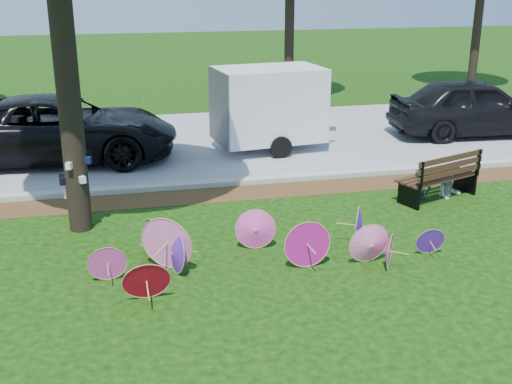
{
  "coord_description": "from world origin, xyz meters",
  "views": [
    {
      "loc": [
        -1.99,
        -9.06,
        4.84
      ],
      "look_at": [
        0.5,
        2.0,
        0.9
      ],
      "focal_mm": 45.0,
      "sensor_mm": 36.0,
      "label": 1
    }
  ],
  "objects_px": {
    "black_van": "(59,129)",
    "park_bench": "(437,176)",
    "cargo_trailer": "(269,104)",
    "person_left": "(422,170)",
    "parasol_pile": "(250,244)",
    "person_right": "(451,172)",
    "dark_pickup": "(475,107)"
  },
  "relations": [
    {
      "from": "person_left",
      "to": "black_van",
      "type": "bearing_deg",
      "value": 154.85
    },
    {
      "from": "person_right",
      "to": "black_van",
      "type": "bearing_deg",
      "value": 155.41
    },
    {
      "from": "cargo_trailer",
      "to": "black_van",
      "type": "bearing_deg",
      "value": 171.11
    },
    {
      "from": "person_left",
      "to": "person_right",
      "type": "xyz_separation_m",
      "value": [
        0.7,
        0.0,
        -0.09
      ]
    },
    {
      "from": "parasol_pile",
      "to": "cargo_trailer",
      "type": "distance_m",
      "value": 7.61
    },
    {
      "from": "black_van",
      "to": "dark_pickup",
      "type": "distance_m",
      "value": 12.23
    },
    {
      "from": "person_right",
      "to": "person_left",
      "type": "bearing_deg",
      "value": -175.08
    },
    {
      "from": "person_left",
      "to": "person_right",
      "type": "height_order",
      "value": "person_left"
    },
    {
      "from": "black_van",
      "to": "person_right",
      "type": "bearing_deg",
      "value": -112.88
    },
    {
      "from": "dark_pickup",
      "to": "parasol_pile",
      "type": "bearing_deg",
      "value": 135.18
    },
    {
      "from": "black_van",
      "to": "person_left",
      "type": "bearing_deg",
      "value": -114.98
    },
    {
      "from": "parasol_pile",
      "to": "park_bench",
      "type": "height_order",
      "value": "park_bench"
    },
    {
      "from": "dark_pickup",
      "to": "person_left",
      "type": "bearing_deg",
      "value": 144.02
    },
    {
      "from": "cargo_trailer",
      "to": "person_right",
      "type": "xyz_separation_m",
      "value": [
        3.02,
        -4.75,
        -0.74
      ]
    },
    {
      "from": "black_van",
      "to": "cargo_trailer",
      "type": "xyz_separation_m",
      "value": [
        5.67,
        -0.17,
        0.45
      ]
    },
    {
      "from": "cargo_trailer",
      "to": "person_left",
      "type": "distance_m",
      "value": 5.33
    },
    {
      "from": "black_van",
      "to": "park_bench",
      "type": "bearing_deg",
      "value": -114.15
    },
    {
      "from": "black_van",
      "to": "person_right",
      "type": "height_order",
      "value": "black_van"
    },
    {
      "from": "parasol_pile",
      "to": "cargo_trailer",
      "type": "xyz_separation_m",
      "value": [
        2.1,
        7.26,
        0.92
      ]
    },
    {
      "from": "black_van",
      "to": "park_bench",
      "type": "relative_size",
      "value": 3.06
    },
    {
      "from": "black_van",
      "to": "park_bench",
      "type": "distance_m",
      "value": 9.72
    },
    {
      "from": "parasol_pile",
      "to": "person_left",
      "type": "relative_size",
      "value": 4.71
    },
    {
      "from": "park_bench",
      "to": "black_van",
      "type": "bearing_deg",
      "value": 128.88
    },
    {
      "from": "cargo_trailer",
      "to": "park_bench",
      "type": "xyz_separation_m",
      "value": [
        2.67,
        -4.8,
        -0.78
      ]
    },
    {
      "from": "cargo_trailer",
      "to": "person_left",
      "type": "xyz_separation_m",
      "value": [
        2.32,
        -4.75,
        -0.65
      ]
    },
    {
      "from": "person_left",
      "to": "parasol_pile",
      "type": "bearing_deg",
      "value": -143.97
    },
    {
      "from": "dark_pickup",
      "to": "park_bench",
      "type": "relative_size",
      "value": 2.55
    },
    {
      "from": "dark_pickup",
      "to": "person_right",
      "type": "relative_size",
      "value": 4.51
    },
    {
      "from": "cargo_trailer",
      "to": "person_left",
      "type": "bearing_deg",
      "value": -71.17
    },
    {
      "from": "park_bench",
      "to": "person_right",
      "type": "distance_m",
      "value": 0.36
    },
    {
      "from": "person_left",
      "to": "person_right",
      "type": "distance_m",
      "value": 0.71
    },
    {
      "from": "cargo_trailer",
      "to": "park_bench",
      "type": "height_order",
      "value": "cargo_trailer"
    }
  ]
}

